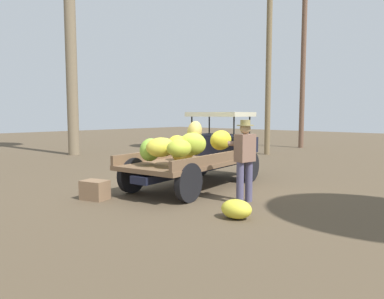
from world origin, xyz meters
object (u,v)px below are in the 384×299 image
farmer (245,156)px  loose_banana_bunch (236,209)px  truck (203,150)px  wooden_crate (95,190)px

farmer → loose_banana_bunch: 1.44m
truck → farmer: (-0.80, -1.78, 0.06)m
wooden_crate → loose_banana_bunch: 3.15m
wooden_crate → loose_banana_bunch: wooden_crate is taller
truck → loose_banana_bunch: 3.08m
truck → farmer: truck is taller
truck → wooden_crate: bearing=158.4°
farmer → loose_banana_bunch: farmer is taller
farmer → loose_banana_bunch: (-1.07, -0.57, -0.79)m
truck → farmer: size_ratio=2.73×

